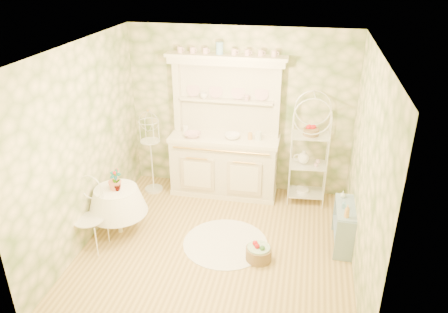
% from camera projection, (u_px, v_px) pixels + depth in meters
% --- Properties ---
extents(floor, '(3.60, 3.60, 0.00)m').
position_uv_depth(floor, '(217.00, 247.00, 6.01)').
color(floor, tan).
rests_on(floor, ground).
extents(ceiling, '(3.60, 3.60, 0.00)m').
position_uv_depth(ceiling, '(215.00, 49.00, 4.86)').
color(ceiling, white).
rests_on(ceiling, floor).
extents(wall_left, '(3.60, 3.60, 0.00)m').
position_uv_depth(wall_left, '(83.00, 147.00, 5.75)').
color(wall_left, beige).
rests_on(wall_left, floor).
extents(wall_right, '(3.60, 3.60, 0.00)m').
position_uv_depth(wall_right, '(366.00, 172.00, 5.12)').
color(wall_right, beige).
rests_on(wall_right, floor).
extents(wall_back, '(3.60, 3.60, 0.00)m').
position_uv_depth(wall_back, '(240.00, 112.00, 7.03)').
color(wall_back, beige).
rests_on(wall_back, floor).
extents(wall_front, '(3.60, 3.60, 0.00)m').
position_uv_depth(wall_front, '(173.00, 245.00, 3.84)').
color(wall_front, beige).
rests_on(wall_front, floor).
extents(kitchen_dresser, '(1.87, 0.61, 2.29)m').
position_uv_depth(kitchen_dresser, '(224.00, 129.00, 6.91)').
color(kitchen_dresser, silver).
rests_on(kitchen_dresser, floor).
extents(bakers_rack, '(0.62, 0.47, 1.90)m').
position_uv_depth(bakers_rack, '(310.00, 147.00, 6.74)').
color(bakers_rack, white).
rests_on(bakers_rack, floor).
extents(side_shelf, '(0.29, 0.70, 0.59)m').
position_uv_depth(side_shelf, '(343.00, 227.00, 5.94)').
color(side_shelf, '#8BA8BB').
rests_on(side_shelf, floor).
extents(round_table, '(0.61, 0.61, 0.67)m').
position_uv_depth(round_table, '(118.00, 212.00, 6.20)').
color(round_table, white).
rests_on(round_table, floor).
extents(cafe_chair, '(0.43, 0.43, 0.84)m').
position_uv_depth(cafe_chair, '(89.00, 222.00, 5.83)').
color(cafe_chair, white).
rests_on(cafe_chair, floor).
extents(birdcage_stand, '(0.38, 0.38, 1.51)m').
position_uv_depth(birdcage_stand, '(151.00, 150.00, 7.13)').
color(birdcage_stand, white).
rests_on(birdcage_stand, floor).
extents(floor_basket, '(0.40, 0.40, 0.20)m').
position_uv_depth(floor_basket, '(259.00, 253.00, 5.73)').
color(floor_basket, olive).
rests_on(floor_basket, floor).
extents(lace_rug, '(1.57, 1.57, 0.01)m').
position_uv_depth(lace_rug, '(225.00, 243.00, 6.08)').
color(lace_rug, white).
rests_on(lace_rug, floor).
extents(bowl_floral, '(0.30, 0.30, 0.07)m').
position_uv_depth(bowl_floral, '(193.00, 136.00, 6.96)').
color(bowl_floral, white).
rests_on(bowl_floral, kitchen_dresser).
extents(bowl_white, '(0.26, 0.26, 0.08)m').
position_uv_depth(bowl_white, '(232.00, 138.00, 6.90)').
color(bowl_white, white).
rests_on(bowl_white, kitchen_dresser).
extents(cup_left, '(0.14, 0.14, 0.09)m').
position_uv_depth(cup_left, '(204.00, 97.00, 6.90)').
color(cup_left, white).
rests_on(cup_left, kitchen_dresser).
extents(cup_right, '(0.10, 0.10, 0.09)m').
position_uv_depth(cup_right, '(247.00, 99.00, 6.79)').
color(cup_right, white).
rests_on(cup_right, kitchen_dresser).
extents(potted_geranium, '(0.16, 0.11, 0.31)m').
position_uv_depth(potted_geranium, '(116.00, 182.00, 5.94)').
color(potted_geranium, '#3F7238').
rests_on(potted_geranium, round_table).
extents(bottle_amber, '(0.08, 0.08, 0.18)m').
position_uv_depth(bottle_amber, '(347.00, 213.00, 5.54)').
color(bottle_amber, tan).
rests_on(bottle_amber, side_shelf).
extents(bottle_blue, '(0.05, 0.05, 0.11)m').
position_uv_depth(bottle_blue, '(344.00, 205.00, 5.76)').
color(bottle_blue, '#7CB2D2').
rests_on(bottle_blue, side_shelf).
extents(bottle_glass, '(0.10, 0.10, 0.10)m').
position_uv_depth(bottle_glass, '(343.00, 195.00, 6.01)').
color(bottle_glass, silver).
rests_on(bottle_glass, side_shelf).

